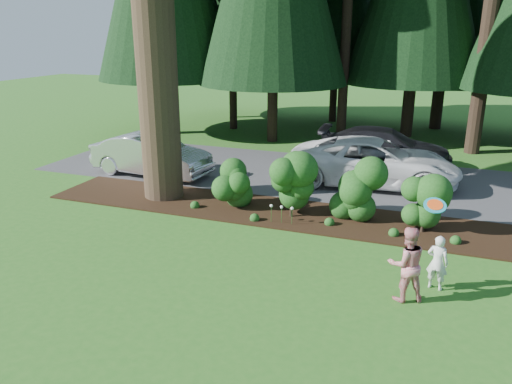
{
  "coord_description": "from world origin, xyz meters",
  "views": [
    {
      "loc": [
        3.51,
        -9.97,
        5.2
      ],
      "look_at": [
        -0.6,
        1.18,
        1.3
      ],
      "focal_mm": 35.0,
      "sensor_mm": 36.0,
      "label": 1
    }
  ],
  "objects_px": {
    "child": "(437,263)",
    "car_silver_wagon": "(151,155)",
    "frisbee": "(435,205)",
    "car_white_suv": "(374,162)",
    "adult": "(407,264)",
    "car_dark_suv": "(385,147)"
  },
  "relations": [
    {
      "from": "car_dark_suv",
      "to": "frisbee",
      "type": "xyz_separation_m",
      "value": [
        2.0,
        -9.31,
        0.95
      ]
    },
    {
      "from": "frisbee",
      "to": "child",
      "type": "bearing_deg",
      "value": -63.36
    },
    {
      "from": "car_silver_wagon",
      "to": "adult",
      "type": "relative_size",
      "value": 2.92
    },
    {
      "from": "adult",
      "to": "frisbee",
      "type": "xyz_separation_m",
      "value": [
        0.41,
        1.03,
        0.94
      ]
    },
    {
      "from": "child",
      "to": "car_silver_wagon",
      "type": "bearing_deg",
      "value": -14.31
    },
    {
      "from": "adult",
      "to": "car_dark_suv",
      "type": "bearing_deg",
      "value": -104.73
    },
    {
      "from": "car_silver_wagon",
      "to": "adult",
      "type": "bearing_deg",
      "value": -117.63
    },
    {
      "from": "frisbee",
      "to": "car_silver_wagon",
      "type": "bearing_deg",
      "value": 153.32
    },
    {
      "from": "car_silver_wagon",
      "to": "car_white_suv",
      "type": "relative_size",
      "value": 0.79
    },
    {
      "from": "frisbee",
      "to": "car_white_suv",
      "type": "bearing_deg",
      "value": 107.3
    },
    {
      "from": "car_silver_wagon",
      "to": "car_white_suv",
      "type": "height_order",
      "value": "car_white_suv"
    },
    {
      "from": "car_dark_suv",
      "to": "adult",
      "type": "bearing_deg",
      "value": -175.52
    },
    {
      "from": "car_dark_suv",
      "to": "child",
      "type": "distance_m",
      "value": 9.91
    },
    {
      "from": "car_silver_wagon",
      "to": "child",
      "type": "xyz_separation_m",
      "value": [
        10.09,
        -5.33,
        -0.18
      ]
    },
    {
      "from": "car_silver_wagon",
      "to": "frisbee",
      "type": "bearing_deg",
      "value": -111.99
    },
    {
      "from": "car_white_suv",
      "to": "car_dark_suv",
      "type": "distance_m",
      "value": 2.7
    },
    {
      "from": "car_dark_suv",
      "to": "child",
      "type": "height_order",
      "value": "car_dark_suv"
    },
    {
      "from": "adult",
      "to": "frisbee",
      "type": "distance_m",
      "value": 1.45
    },
    {
      "from": "car_dark_suv",
      "to": "frisbee",
      "type": "relative_size",
      "value": 10.72
    },
    {
      "from": "car_silver_wagon",
      "to": "car_white_suv",
      "type": "distance_m",
      "value": 8.02
    },
    {
      "from": "car_silver_wagon",
      "to": "frisbee",
      "type": "relative_size",
      "value": 9.58
    },
    {
      "from": "car_silver_wagon",
      "to": "car_dark_suv",
      "type": "xyz_separation_m",
      "value": [
        7.91,
        4.33,
        -0.01
      ]
    }
  ]
}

